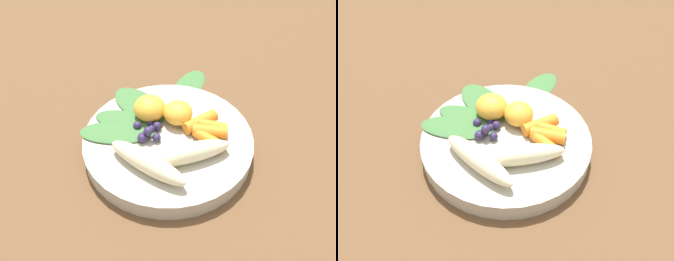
{
  "view_description": "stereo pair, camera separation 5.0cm",
  "coord_description": "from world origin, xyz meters",
  "views": [
    {
      "loc": [
        -0.1,
        0.35,
        0.39
      ],
      "look_at": [
        0.0,
        0.0,
        0.04
      ],
      "focal_mm": 35.41,
      "sensor_mm": 36.0,
      "label": 1
    },
    {
      "loc": [
        -0.15,
        0.33,
        0.39
      ],
      "look_at": [
        0.0,
        0.0,
        0.04
      ],
      "focal_mm": 35.41,
      "sensor_mm": 36.0,
      "label": 2
    }
  ],
  "objects": [
    {
      "name": "kale_leaf_stray",
      "position": [
        0.01,
        -0.17,
        0.0
      ],
      "size": [
        0.07,
        0.12,
        0.01
      ],
      "primitive_type": "ellipsoid",
      "rotation": [
        0.0,
        0.0,
        4.56
      ],
      "color": "#3D7038",
      "rests_on": "ground_plane"
    },
    {
      "name": "orange_segment_far",
      "position": [
        -0.01,
        -0.04,
        0.05
      ],
      "size": [
        0.05,
        0.05,
        0.04
      ],
      "primitive_type": "ellipsoid",
      "color": "#F4A833",
      "rests_on": "bowl"
    },
    {
      "name": "ground_plane",
      "position": [
        0.0,
        0.0,
        0.0
      ],
      "size": [
        2.4,
        2.4,
        0.0
      ],
      "primitive_type": "plane",
      "color": "brown"
    },
    {
      "name": "banana_peeled_right",
      "position": [
        0.01,
        0.07,
        0.04
      ],
      "size": [
        0.13,
        0.07,
        0.03
      ],
      "primitive_type": "ellipsoid",
      "rotation": [
        0.0,
        0.0,
        2.81
      ],
      "color": "beige",
      "rests_on": "bowl"
    },
    {
      "name": "kale_leaf_rear",
      "position": [
        0.08,
        0.02,
        0.03
      ],
      "size": [
        0.13,
        0.08,
        0.01
      ],
      "primitive_type": "ellipsoid",
      "rotation": [
        0.0,
        0.0,
        6.58
      ],
      "color": "#3D7038",
      "rests_on": "bowl"
    },
    {
      "name": "carrot_mid_right",
      "position": [
        -0.06,
        -0.03,
        0.04
      ],
      "size": [
        0.05,
        0.02,
        0.02
      ],
      "primitive_type": "cylinder",
      "rotation": [
        0.0,
        1.57,
        3.16
      ],
      "color": "orange",
      "rests_on": "bowl"
    },
    {
      "name": "carrot_front",
      "position": [
        -0.07,
        0.0,
        0.04
      ],
      "size": [
        0.05,
        0.03,
        0.02
      ],
      "primitive_type": "cylinder",
      "rotation": [
        0.0,
        1.57,
        2.72
      ],
      "color": "orange",
      "rests_on": "bowl"
    },
    {
      "name": "blueberry_pile",
      "position": [
        0.03,
        0.01,
        0.04
      ],
      "size": [
        0.05,
        0.05,
        0.03
      ],
      "color": "#2D234C",
      "rests_on": "bowl"
    },
    {
      "name": "banana_peeled_left",
      "position": [
        -0.04,
        0.04,
        0.04
      ],
      "size": [
        0.12,
        0.09,
        0.03
      ],
      "primitive_type": "ellipsoid",
      "rotation": [
        0.0,
        0.0,
        3.73
      ],
      "color": "beige",
      "rests_on": "bowl"
    },
    {
      "name": "orange_segment_near",
      "position": [
        0.04,
        -0.03,
        0.05
      ],
      "size": [
        0.05,
        0.05,
        0.04
      ],
      "primitive_type": "ellipsoid",
      "color": "#F4A833",
      "rests_on": "bowl"
    },
    {
      "name": "kale_leaf_right",
      "position": [
        0.07,
        -0.01,
        0.03
      ],
      "size": [
        0.11,
        0.05,
        0.01
      ],
      "primitive_type": "ellipsoid",
      "rotation": [
        0.0,
        0.0,
        6.3
      ],
      "color": "#3D7038",
      "rests_on": "bowl"
    },
    {
      "name": "carrot_mid_left",
      "position": [
        -0.06,
        -0.02,
        0.04
      ],
      "size": [
        0.05,
        0.03,
        0.02
      ],
      "primitive_type": "cylinder",
      "rotation": [
        0.0,
        1.57,
        3.3
      ],
      "color": "orange",
      "rests_on": "bowl"
    },
    {
      "name": "kale_leaf_left",
      "position": [
        0.07,
        -0.05,
        0.03
      ],
      "size": [
        0.13,
        0.11,
        0.01
      ],
      "primitive_type": "ellipsoid",
      "rotation": [
        0.0,
        0.0,
        5.74
      ],
      "color": "#3D7038",
      "rests_on": "bowl"
    },
    {
      "name": "carrot_rear",
      "position": [
        -0.04,
        -0.03,
        0.04
      ],
      "size": [
        0.05,
        0.06,
        0.02
      ],
      "primitive_type": "cylinder",
      "rotation": [
        0.0,
        1.57,
        4.03
      ],
      "color": "orange",
      "rests_on": "bowl"
    },
    {
      "name": "bowl",
      "position": [
        0.0,
        0.0,
        0.01
      ],
      "size": [
        0.26,
        0.26,
        0.03
      ],
      "primitive_type": "cylinder",
      "color": "#B2AD9E",
      "rests_on": "ground_plane"
    }
  ]
}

